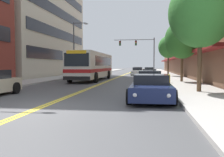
% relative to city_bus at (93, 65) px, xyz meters
% --- Properties ---
extents(ground_plane, '(240.00, 240.00, 0.00)m').
position_rel_city_bus_xyz_m(ground_plane, '(1.99, 18.89, -1.70)').
color(ground_plane, '#4C4C4F').
extents(sidewalk_left, '(3.37, 106.00, 0.13)m').
position_rel_city_bus_xyz_m(sidewalk_left, '(-5.19, 18.89, -1.63)').
color(sidewalk_left, '#B2ADA5').
rests_on(sidewalk_left, ground_plane).
extents(sidewalk_right, '(3.37, 106.00, 0.13)m').
position_rel_city_bus_xyz_m(sidewalk_right, '(9.18, 18.89, -1.63)').
color(sidewalk_right, '#B2ADA5').
rests_on(sidewalk_right, ground_plane).
extents(centre_line, '(0.34, 106.00, 0.01)m').
position_rel_city_bus_xyz_m(centre_line, '(1.99, 18.89, -1.70)').
color(centre_line, yellow).
rests_on(centre_line, ground_plane).
extents(storefront_row_right, '(9.10, 68.00, 9.75)m').
position_rel_city_bus_xyz_m(storefront_row_right, '(15.09, 18.89, 3.17)').
color(storefront_row_right, brown).
rests_on(storefront_row_right, ground_plane).
extents(city_bus, '(2.82, 12.58, 2.99)m').
position_rel_city_bus_xyz_m(city_bus, '(0.00, 0.00, 0.00)').
color(city_bus, silver).
rests_on(city_bus, ground_plane).
extents(car_black_parked_left_mid, '(2.18, 4.14, 1.24)m').
position_rel_city_bus_xyz_m(car_black_parked_left_mid, '(-2.42, 12.82, -1.11)').
color(car_black_parked_left_mid, black).
rests_on(car_black_parked_left_mid, ground_plane).
extents(car_navy_parked_right_foreground, '(2.08, 4.75, 1.21)m').
position_rel_city_bus_xyz_m(car_navy_parked_right_foreground, '(6.31, -15.47, -1.12)').
color(car_navy_parked_right_foreground, '#19234C').
rests_on(car_navy_parked_right_foreground, ground_plane).
extents(car_charcoal_parked_right_mid, '(2.04, 4.91, 1.28)m').
position_rel_city_bus_xyz_m(car_charcoal_parked_right_mid, '(6.27, 19.70, -1.09)').
color(car_charcoal_parked_right_mid, '#232328').
rests_on(car_charcoal_parked_right_mid, ground_plane).
extents(car_silver_parked_right_far, '(2.13, 4.50, 1.24)m').
position_rel_city_bus_xyz_m(car_silver_parked_right_far, '(6.29, -8.31, -1.12)').
color(car_silver_parked_right_far, '#B7B7BC').
rests_on(car_silver_parked_right_far, ground_plane).
extents(car_dark_grey_parked_right_end, '(2.14, 4.52, 1.16)m').
position_rel_city_bus_xyz_m(car_dark_grey_parked_right_end, '(6.36, 5.07, -1.15)').
color(car_dark_grey_parked_right_end, '#38383D').
rests_on(car_dark_grey_parked_right_end, ground_plane).
extents(car_red_moving_lead, '(1.98, 4.32, 1.26)m').
position_rel_city_bus_xyz_m(car_red_moving_lead, '(3.81, 28.15, -1.11)').
color(car_red_moving_lead, maroon).
rests_on(car_red_moving_lead, ground_plane).
extents(car_white_moving_second, '(2.03, 4.59, 1.31)m').
position_rel_city_bus_xyz_m(car_white_moving_second, '(4.37, 14.39, -1.09)').
color(car_white_moving_second, white).
rests_on(car_white_moving_second, ground_plane).
extents(car_beige_moving_third, '(2.15, 4.91, 1.21)m').
position_rel_city_bus_xyz_m(car_beige_moving_third, '(3.85, 35.46, -1.14)').
color(car_beige_moving_third, '#BCAD89').
rests_on(car_beige_moving_third, ground_plane).
extents(traffic_signal_mast, '(7.58, 0.38, 6.78)m').
position_rel_city_bus_xyz_m(traffic_signal_mast, '(4.63, 19.76, 3.19)').
color(traffic_signal_mast, '#47474C').
rests_on(traffic_signal_mast, ground_plane).
extents(street_lamp_left_far, '(2.00, 0.28, 7.17)m').
position_rel_city_bus_xyz_m(street_lamp_left_far, '(-3.03, 3.75, 2.58)').
color(street_lamp_left_far, '#47474C').
rests_on(street_lamp_left_far, ground_plane).
extents(street_tree_right_near, '(3.62, 3.62, 6.51)m').
position_rel_city_bus_xyz_m(street_tree_right_near, '(9.10, -12.33, 2.94)').
color(street_tree_right_near, brown).
rests_on(street_tree_right_near, sidewalk_right).
extents(street_tree_right_mid, '(3.24, 3.24, 5.70)m').
position_rel_city_bus_xyz_m(street_tree_right_mid, '(9.28, -3.23, 2.34)').
color(street_tree_right_mid, brown).
rests_on(street_tree_right_mid, sidewalk_right).
extents(street_tree_right_far, '(2.87, 2.87, 5.72)m').
position_rel_city_bus_xyz_m(street_tree_right_far, '(9.00, 9.43, 2.56)').
color(street_tree_right_far, brown).
rests_on(street_tree_right_far, sidewalk_right).
extents(fire_hydrant, '(0.29, 0.21, 0.75)m').
position_rel_city_bus_xyz_m(fire_hydrant, '(7.94, -5.41, -1.19)').
color(fire_hydrant, yellow).
rests_on(fire_hydrant, sidewalk_right).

